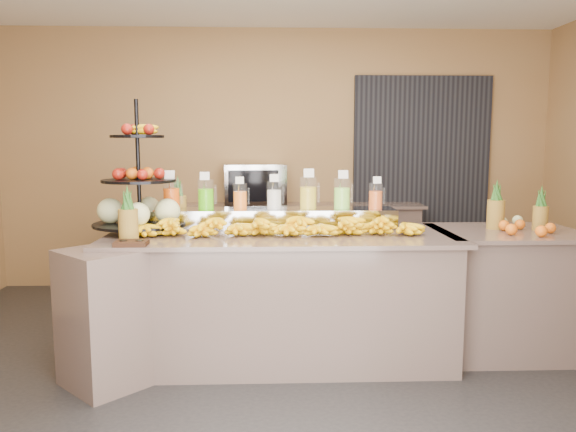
{
  "coord_description": "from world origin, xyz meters",
  "views": [
    {
      "loc": [
        -0.1,
        -3.69,
        1.59
      ],
      "look_at": [
        0.05,
        0.3,
        1.06
      ],
      "focal_mm": 35.0,
      "sensor_mm": 36.0,
      "label": 1
    }
  ],
  "objects": [
    {
      "name": "condiment_caddy",
      "position": [
        -0.97,
        -0.12,
        0.95
      ],
      "size": [
        0.21,
        0.16,
        0.03
      ],
      "primitive_type": "cube",
      "rotation": [
        0.0,
        0.0,
        0.02
      ],
      "color": "black",
      "rests_on": "buffet_counter"
    },
    {
      "name": "pitcher_tray",
      "position": [
        -0.05,
        0.58,
        1.01
      ],
      "size": [
        1.85,
        0.3,
        0.15
      ],
      "primitive_type": "cube",
      "color": "gray",
      "rests_on": "buffet_counter"
    },
    {
      "name": "right_fruit_pile",
      "position": [
        1.77,
        0.35,
        1.0
      ],
      "size": [
        0.42,
        0.4,
        0.22
      ],
      "color": "brown",
      "rests_on": "right_counter"
    },
    {
      "name": "room_envelope",
      "position": [
        0.19,
        0.79,
        1.88
      ],
      "size": [
        6.04,
        5.02,
        2.82
      ],
      "color": "olive",
      "rests_on": "ground"
    },
    {
      "name": "ground",
      "position": [
        0.0,
        0.0,
        0.0
      ],
      "size": [
        6.0,
        6.0,
        0.0
      ],
      "primitive_type": "plane",
      "color": "black",
      "rests_on": "ground"
    },
    {
      "name": "back_ledge",
      "position": [
        0.0,
        2.25,
        0.47
      ],
      "size": [
        3.1,
        0.55,
        0.93
      ],
      "color": "gray",
      "rests_on": "ground"
    },
    {
      "name": "juice_pitcher_lemon",
      "position": [
        0.21,
        0.58,
        1.19
      ],
      "size": [
        0.13,
        0.14,
        0.32
      ],
      "color": "silver",
      "rests_on": "pitcher_tray"
    },
    {
      "name": "fruit_stand",
      "position": [
        -0.99,
        0.47,
        1.17
      ],
      "size": [
        0.77,
        0.77,
        0.97
      ],
      "rotation": [
        0.0,
        0.0,
        0.13
      ],
      "color": "black",
      "rests_on": "buffet_counter"
    },
    {
      "name": "juice_pitcher_green",
      "position": [
        -0.57,
        0.58,
        1.18
      ],
      "size": [
        0.12,
        0.13,
        0.3
      ],
      "color": "silver",
      "rests_on": "pitcher_tray"
    },
    {
      "name": "buffet_counter",
      "position": [
        -0.12,
        0.26,
        0.47
      ],
      "size": [
        2.75,
        1.25,
        0.93
      ],
      "color": "gray",
      "rests_on": "ground"
    },
    {
      "name": "pineapple_left_b",
      "position": [
        -0.8,
        0.73,
        1.08
      ],
      "size": [
        0.13,
        0.13,
        0.4
      ],
      "rotation": [
        0.0,
        0.0,
        -0.38
      ],
      "color": "brown",
      "rests_on": "buffet_counter"
    },
    {
      "name": "pineapple_left_a",
      "position": [
        -1.02,
        0.02,
        1.07
      ],
      "size": [
        0.13,
        0.13,
        0.38
      ],
      "rotation": [
        0.0,
        0.0,
        -0.22
      ],
      "color": "brown",
      "rests_on": "buffet_counter"
    },
    {
      "name": "juice_pitcher_orange_c",
      "position": [
        0.73,
        0.58,
        1.17
      ],
      "size": [
        0.11,
        0.11,
        0.26
      ],
      "color": "silver",
      "rests_on": "pitcher_tray"
    },
    {
      "name": "juice_pitcher_orange_b",
      "position": [
        -0.31,
        0.58,
        1.17
      ],
      "size": [
        0.11,
        0.11,
        0.26
      ],
      "color": "silver",
      "rests_on": "pitcher_tray"
    },
    {
      "name": "banana_heap",
      "position": [
        -0.03,
        0.28,
        1.0
      ],
      "size": [
        2.12,
        0.19,
        0.18
      ],
      "color": "yellow",
      "rests_on": "buffet_counter"
    },
    {
      "name": "oven_warmer",
      "position": [
        -0.24,
        2.25,
        1.14
      ],
      "size": [
        0.69,
        0.52,
        0.43
      ],
      "primitive_type": "cube",
      "rotation": [
        0.0,
        0.0,
        0.11
      ],
      "color": "gray",
      "rests_on": "back_ledge"
    },
    {
      "name": "juice_pitcher_milk",
      "position": [
        -0.05,
        0.58,
        1.17
      ],
      "size": [
        0.11,
        0.12,
        0.28
      ],
      "color": "silver",
      "rests_on": "pitcher_tray"
    },
    {
      "name": "juice_pitcher_lime",
      "position": [
        0.47,
        0.58,
        1.18
      ],
      "size": [
        0.13,
        0.13,
        0.31
      ],
      "color": "silver",
      "rests_on": "pitcher_tray"
    },
    {
      "name": "right_counter",
      "position": [
        1.7,
        0.4,
        0.47
      ],
      "size": [
        1.08,
        0.88,
        0.93
      ],
      "color": "gray",
      "rests_on": "ground"
    },
    {
      "name": "juice_pitcher_orange_a",
      "position": [
        -0.83,
        0.58,
        1.18
      ],
      "size": [
        0.13,
        0.13,
        0.31
      ],
      "color": "silver",
      "rests_on": "pitcher_tray"
    }
  ]
}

